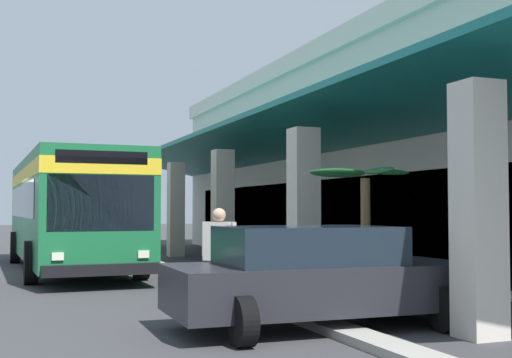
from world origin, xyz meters
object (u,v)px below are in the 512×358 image
object	(u,v)px
parked_sedan_charcoal	(317,276)
pedestrian	(219,253)
transit_bus	(69,205)
potted_palm	(365,270)

from	to	relation	value
parked_sedan_charcoal	pedestrian	xyz separation A→B (m)	(-1.98, -0.87, 0.23)
transit_bus	potted_palm	distance (m)	10.94
transit_bus	potted_palm	bearing A→B (deg)	20.74
parked_sedan_charcoal	potted_palm	bearing A→B (deg)	126.24
transit_bus	potted_palm	xyz separation A→B (m)	(10.18, 3.85, -1.14)
transit_bus	parked_sedan_charcoal	xyz separation A→B (m)	(11.18, 2.48, -1.10)
parked_sedan_charcoal	pedestrian	world-z (taller)	pedestrian
parked_sedan_charcoal	potted_palm	size ratio (longest dim) A/B	1.82
potted_palm	parked_sedan_charcoal	bearing A→B (deg)	-53.76
pedestrian	potted_palm	world-z (taller)	potted_palm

